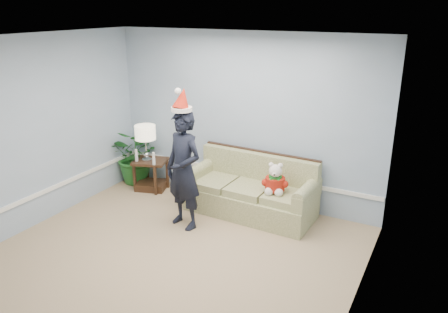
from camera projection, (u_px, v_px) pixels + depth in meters
room_shell at (144, 169)px, 4.78m from camera, size 4.54×5.04×2.74m
wainscot_trim at (134, 187)px, 6.58m from camera, size 4.49×4.99×0.06m
sofa at (252, 193)px, 6.69m from camera, size 1.97×0.89×0.91m
side_table at (151, 178)px, 7.59m from camera, size 0.67×0.61×0.53m
table_lamp at (145, 134)px, 7.30m from camera, size 0.35×0.35×0.62m
candle_pair at (145, 157)px, 7.32m from camera, size 0.42×0.05×0.21m
houseplant at (137, 156)px, 7.78m from camera, size 0.95×0.84×1.01m
man at (184, 170)px, 6.11m from camera, size 0.71×0.56×1.71m
santa_hat at (182, 100)px, 5.80m from camera, size 0.32×0.35×0.33m
teddy_bear at (275, 182)px, 6.27m from camera, size 0.35×0.36×0.46m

